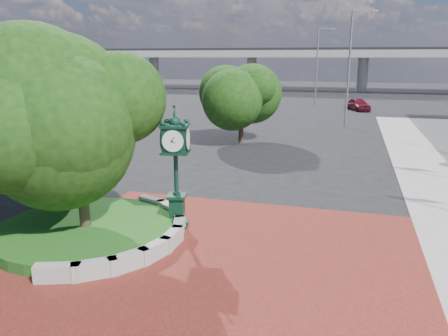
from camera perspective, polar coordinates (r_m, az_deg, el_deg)
The scene contains 11 objects.
ground at distance 14.01m, azimuth 0.14°, elevation -11.14°, with size 200.00×200.00×0.00m, color black.
plaza at distance 13.14m, azimuth -1.10°, elevation -12.86°, with size 12.00×12.00×0.04m, color maroon.
planter_wall at distance 14.81m, azimuth -10.10°, elevation -8.77°, with size 2.96×6.77×0.54m.
grass_bed at distance 15.93m, azimuth -17.58°, elevation -7.81°, with size 6.10×6.10×0.40m, color #164D16.
overpass at distance 82.23m, azimuth 14.10°, elevation 14.29°, with size 90.00×12.00×7.50m.
tree_planter at distance 15.01m, azimuth -18.59°, elevation 4.77°, with size 5.20×5.20×6.33m.
tree_street at distance 31.19m, azimuth 2.29°, elevation 9.21°, with size 4.40×4.40×5.45m.
post_clock at distance 15.43m, azimuth -6.31°, elevation 0.67°, with size 1.05×1.05×4.37m.
parked_car at distance 53.10m, azimuth 17.15°, elevation 7.96°, with size 1.65×4.11×1.40m, color #5B0D1A.
street_lamp_near at distance 39.80m, azimuth 16.41°, elevation 13.41°, with size 2.17×0.76×9.84m.
street_lamp_far at distance 56.66m, azimuth 12.29°, elevation 13.52°, with size 2.09×0.63×9.42m.
Camera 1 is at (3.50, -12.15, 6.03)m, focal length 35.00 mm.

